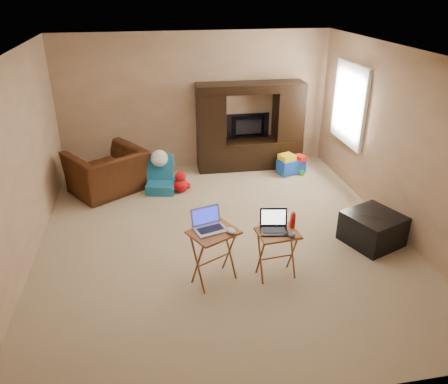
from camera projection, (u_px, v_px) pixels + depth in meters
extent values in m
plane|color=#CBB48C|center=(221.00, 237.00, 6.18)|extent=(5.50, 5.50, 0.00)
plane|color=silver|center=(221.00, 54.00, 5.09)|extent=(5.50, 5.50, 0.00)
plane|color=tan|center=(196.00, 102.00, 8.07)|extent=(5.00, 0.00, 5.00)
plane|color=tan|center=(286.00, 285.00, 3.20)|extent=(5.00, 0.00, 5.00)
plane|color=tan|center=(16.00, 167.00, 5.23)|extent=(0.00, 5.50, 5.50)
plane|color=tan|center=(399.00, 143.00, 6.03)|extent=(0.00, 5.50, 5.50)
plane|color=white|center=(350.00, 104.00, 7.34)|extent=(0.00, 1.20, 1.20)
cube|color=white|center=(349.00, 104.00, 7.34)|extent=(0.06, 1.14, 1.34)
cube|color=black|center=(250.00, 127.00, 8.17)|extent=(1.99, 0.54, 1.62)
imported|color=black|center=(249.00, 127.00, 8.26)|extent=(0.82, 0.11, 0.47)
imported|color=#49250F|center=(107.00, 172.00, 7.34)|extent=(1.50, 1.46, 0.74)
cube|color=black|center=(373.00, 229.00, 5.96)|extent=(0.87, 0.87, 0.43)
cube|color=#955524|center=(214.00, 256.00, 5.13)|extent=(0.66, 0.62, 0.68)
cube|color=#974D24|center=(277.00, 254.00, 5.23)|extent=(0.51, 0.42, 0.62)
cube|color=#A2A3A7|center=(210.00, 221.00, 4.95)|extent=(0.43, 0.38, 0.24)
cube|color=black|center=(275.00, 223.00, 5.06)|extent=(0.36, 0.32, 0.24)
ellipsoid|color=silver|center=(231.00, 231.00, 4.94)|extent=(0.13, 0.16, 0.06)
ellipsoid|color=#393A3E|center=(292.00, 235.00, 5.00)|extent=(0.12, 0.14, 0.05)
cylinder|color=red|center=(293.00, 220.00, 5.16)|extent=(0.06, 0.06, 0.19)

